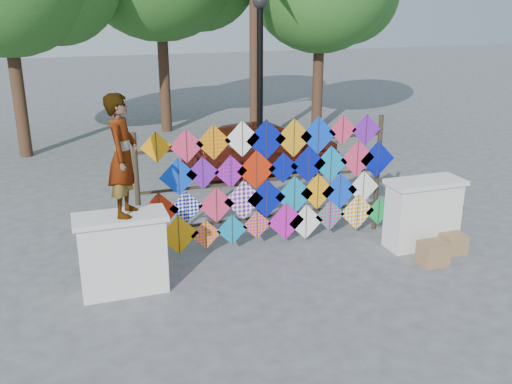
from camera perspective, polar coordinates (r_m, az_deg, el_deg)
ground at (r=10.07m, az=2.49°, el=-6.94°), size 80.00×80.00×0.00m
parapet_left at (r=9.07m, az=-13.19°, el=-5.96°), size 1.40×0.65×1.28m
parapet_right at (r=10.87m, az=16.34°, el=-2.02°), size 1.40×0.65×1.28m
kite_rack at (r=10.29m, az=1.84°, el=0.94°), size 4.92×0.24×2.39m
vendor_woman at (r=8.56m, az=-13.19°, el=3.57°), size 0.65×0.78×1.83m
sedan at (r=14.98m, az=0.75°, el=4.63°), size 4.37×2.31×1.42m
lamppost at (r=11.18m, az=0.39°, el=10.15°), size 0.28×0.28×4.46m
cardboard_box_near at (r=10.36m, az=17.28°, el=-5.86°), size 0.45×0.40×0.40m
cardboard_box_far at (r=10.94m, az=19.06°, el=-4.87°), size 0.41×0.38×0.35m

